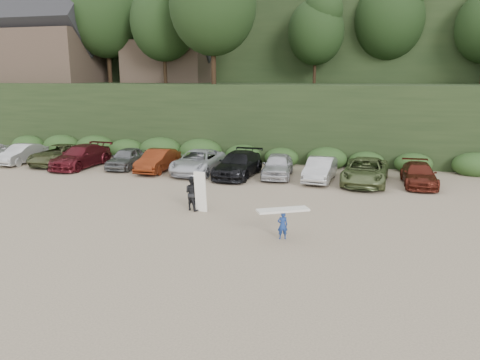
% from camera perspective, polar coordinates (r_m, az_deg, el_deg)
% --- Properties ---
extents(ground, '(120.00, 120.00, 0.00)m').
position_cam_1_polar(ground, '(22.66, -4.42, -4.68)').
color(ground, tan).
rests_on(ground, ground).
extents(hillside_backdrop, '(90.00, 41.50, 28.00)m').
position_cam_1_polar(hillside_backdrop, '(56.94, 7.98, 17.09)').
color(hillside_backdrop, black).
rests_on(hillside_backdrop, ground).
extents(parked_cars, '(34.34, 6.27, 1.65)m').
position_cam_1_polar(parked_cars, '(33.14, -6.60, 2.23)').
color(parked_cars, silver).
rests_on(parked_cars, ground).
extents(child_surfer, '(2.21, 1.60, 1.31)m').
position_cam_1_polar(child_surfer, '(19.65, 5.23, -4.71)').
color(child_surfer, navy).
rests_on(child_surfer, ground).
extents(adult_surfer, '(1.34, 0.96, 2.09)m').
position_cam_1_polar(adult_surfer, '(23.80, -5.72, -1.60)').
color(adult_surfer, black).
rests_on(adult_surfer, ground).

